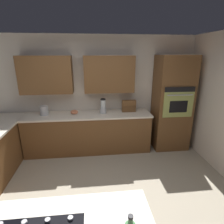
{
  "coord_description": "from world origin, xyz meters",
  "views": [
    {
      "loc": [
        -0.02,
        2.19,
        2.2
      ],
      "look_at": [
        -0.4,
        -1.24,
        1.08
      ],
      "focal_mm": 29.19,
      "sensor_mm": 36.0,
      "label": 1
    }
  ],
  "objects_px": {
    "blender": "(103,107)",
    "kettle": "(44,110)",
    "wall_oven": "(172,104)",
    "spice_rack": "(129,106)",
    "mixing_bowl": "(74,112)"
  },
  "relations": [
    {
      "from": "blender",
      "to": "kettle",
      "type": "relative_size",
      "value": 1.61
    },
    {
      "from": "blender",
      "to": "kettle",
      "type": "distance_m",
      "value": 1.3
    },
    {
      "from": "spice_rack",
      "to": "mixing_bowl",
      "type": "bearing_deg",
      "value": 1.67
    },
    {
      "from": "blender",
      "to": "spice_rack",
      "type": "height_order",
      "value": "blender"
    },
    {
      "from": "mixing_bowl",
      "to": "spice_rack",
      "type": "height_order",
      "value": "spice_rack"
    },
    {
      "from": "blender",
      "to": "mixing_bowl",
      "type": "bearing_deg",
      "value": -0.0
    },
    {
      "from": "spice_rack",
      "to": "wall_oven",
      "type": "bearing_deg",
      "value": 175.21
    },
    {
      "from": "blender",
      "to": "mixing_bowl",
      "type": "height_order",
      "value": "blender"
    },
    {
      "from": "blender",
      "to": "kettle",
      "type": "bearing_deg",
      "value": -0.0
    },
    {
      "from": "blender",
      "to": "spice_rack",
      "type": "bearing_deg",
      "value": -176.52
    },
    {
      "from": "wall_oven",
      "to": "mixing_bowl",
      "type": "xyz_separation_m",
      "value": [
        2.25,
        -0.05,
        -0.14
      ]
    },
    {
      "from": "wall_oven",
      "to": "mixing_bowl",
      "type": "relative_size",
      "value": 12.97
    },
    {
      "from": "wall_oven",
      "to": "blender",
      "type": "xyz_separation_m",
      "value": [
        1.6,
        -0.05,
        -0.04
      ]
    },
    {
      "from": "mixing_bowl",
      "to": "kettle",
      "type": "bearing_deg",
      "value": 0.0
    },
    {
      "from": "blender",
      "to": "kettle",
      "type": "height_order",
      "value": "blender"
    }
  ]
}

